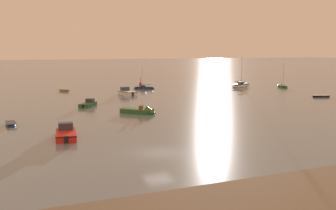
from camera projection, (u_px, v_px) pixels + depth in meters
name	position (u px, v px, depth m)	size (l,w,h in m)	color
ground_plane	(158.00, 153.00, 37.12)	(800.00, 800.00, 0.00)	slate
rowboat_moored_0	(11.00, 124.00, 50.68)	(1.28, 3.41, 0.53)	navy
rowboat_moored_1	(64.00, 91.00, 92.64)	(2.45, 3.60, 0.54)	orange
motorboat_moored_0	(142.00, 112.00, 60.05)	(5.06, 5.50, 1.91)	#23602D
rowboat_moored_4	(321.00, 96.00, 81.44)	(3.86, 2.37, 0.58)	black
rowboat_moored_5	(245.00, 84.00, 112.77)	(1.23, 3.33, 0.52)	#23602D
motorboat_moored_1	(126.00, 93.00, 86.65)	(2.81, 6.27, 2.30)	white
sailboat_moored_1	(240.00, 85.00, 104.46)	(7.39, 5.26, 8.03)	white
sailboat_moored_2	(282.00, 86.00, 103.40)	(3.54, 5.90, 6.32)	#23602D
motorboat_moored_2	(90.00, 104.00, 68.47)	(4.09, 4.84, 1.81)	#23602D
sailboat_moored_3	(144.00, 88.00, 98.56)	(5.20, 3.79, 5.67)	navy
motorboat_moored_3	(66.00, 134.00, 44.00)	(2.94, 6.07, 2.21)	red
channel_buoy	(141.00, 84.00, 107.80)	(0.90, 0.90, 2.30)	red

